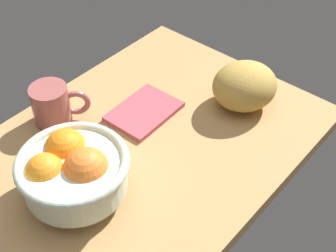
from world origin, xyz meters
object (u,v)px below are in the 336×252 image
fruit_bowl (72,170)px  mug (53,105)px  bread_loaf (245,86)px  napkin_folded (144,112)px

fruit_bowl → mug: size_ratio=1.91×
fruit_bowl → bread_loaf: size_ratio=1.39×
fruit_bowl → mug: 20.67cm
napkin_folded → mug: 18.71cm
fruit_bowl → napkin_folded: fruit_bowl is taller
bread_loaf → fruit_bowl: bearing=-12.1°
bread_loaf → napkin_folded: 21.76cm
fruit_bowl → mug: fruit_bowl is taller
fruit_bowl → napkin_folded: size_ratio=1.33×
bread_loaf → mug: bread_loaf is taller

